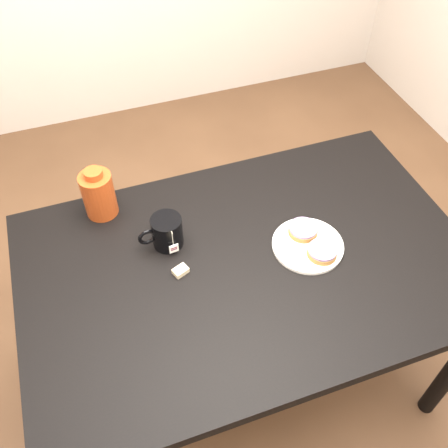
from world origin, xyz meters
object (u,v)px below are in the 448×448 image
(table, at_px, (248,277))
(bagel_back, at_px, (303,230))
(bagel_package, at_px, (98,194))
(bagel_front, at_px, (322,252))
(mug, at_px, (166,232))
(plate, at_px, (308,245))
(teabag_pouch, at_px, (181,271))

(table, distance_m, bagel_back, 0.23)
(bagel_package, bearing_deg, bagel_front, -34.74)
(bagel_front, xyz_separation_m, mug, (-0.44, 0.21, 0.03))
(plate, relative_size, teabag_pouch, 5.03)
(bagel_back, relative_size, teabag_pouch, 2.34)
(bagel_package, bearing_deg, mug, -50.66)
(plate, bearing_deg, bagel_front, -67.11)
(mug, bearing_deg, bagel_back, -20.35)
(table, distance_m, plate, 0.22)
(teabag_pouch, xyz_separation_m, bagel_package, (-0.18, 0.33, 0.07))
(plate, bearing_deg, mug, 158.72)
(bagel_back, bearing_deg, bagel_front, -80.40)
(bagel_package, bearing_deg, bagel_back, -28.50)
(table, relative_size, plate, 6.19)
(bagel_front, xyz_separation_m, teabag_pouch, (-0.43, 0.09, -0.02))
(plate, relative_size, bagel_front, 1.97)
(teabag_pouch, bearing_deg, table, -7.55)
(table, distance_m, mug, 0.30)
(table, xyz_separation_m, mug, (-0.22, 0.15, 0.14))
(bagel_back, xyz_separation_m, mug, (-0.42, 0.11, 0.03))
(bagel_back, bearing_deg, mug, 164.98)
(mug, bearing_deg, bagel_front, -31.35)
(mug, relative_size, bagel_package, 0.81)
(bagel_package, bearing_deg, teabag_pouch, -62.09)
(mug, distance_m, teabag_pouch, 0.13)
(table, bearing_deg, plate, -2.20)
(bagel_front, bearing_deg, teabag_pouch, 168.56)
(mug, distance_m, bagel_package, 0.27)
(bagel_back, bearing_deg, teabag_pouch, -178.12)
(table, xyz_separation_m, plate, (0.20, -0.01, 0.09))
(mug, bearing_deg, table, -40.73)
(mug, bearing_deg, plate, -26.61)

